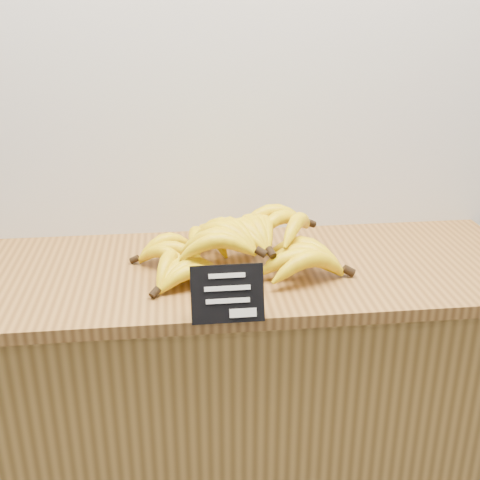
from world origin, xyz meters
TOP-DOWN VIEW (x-y plane):
  - counter at (0.15, 2.75)m, footprint 1.51×0.50m
  - counter_top at (0.15, 2.75)m, footprint 1.48×0.54m
  - chalkboard_sign at (0.10, 2.49)m, footprint 0.15×0.05m
  - banana_pile at (0.15, 2.74)m, footprint 0.53×0.42m

SIDE VIEW (x-z plane):
  - counter at x=0.15m, z-range 0.00..0.90m
  - counter_top at x=0.15m, z-range 0.90..0.93m
  - chalkboard_sign at x=0.10m, z-range 0.93..1.05m
  - banana_pile at x=0.15m, z-range 0.93..1.05m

